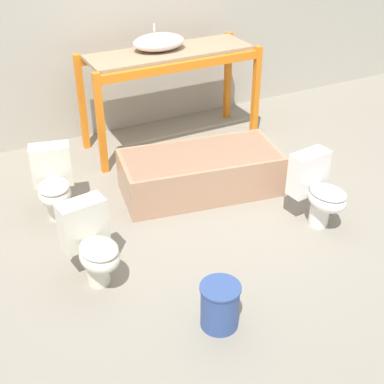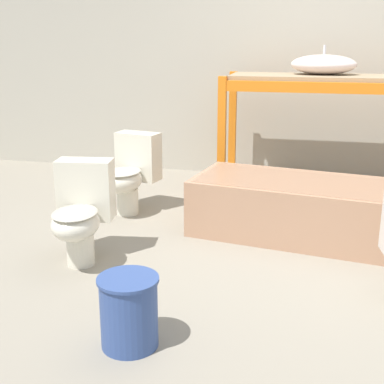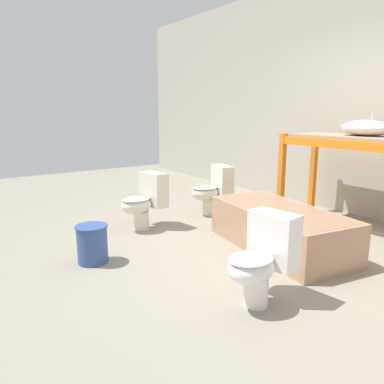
{
  "view_description": "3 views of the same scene",
  "coord_description": "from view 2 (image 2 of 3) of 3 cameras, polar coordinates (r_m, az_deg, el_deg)",
  "views": [
    {
      "loc": [
        -2.16,
        -3.81,
        2.87
      ],
      "look_at": [
        -0.41,
        -0.4,
        0.48
      ],
      "focal_mm": 50.0,
      "sensor_mm": 36.0,
      "label": 1
    },
    {
      "loc": [
        0.09,
        -3.58,
        1.45
      ],
      "look_at": [
        -0.63,
        -0.42,
        0.49
      ],
      "focal_mm": 50.0,
      "sensor_mm": 36.0,
      "label": 2
    },
    {
      "loc": [
        2.49,
        -2.56,
        1.38
      ],
      "look_at": [
        -0.57,
        -0.39,
        0.56
      ],
      "focal_mm": 35.0,
      "sensor_mm": 36.0,
      "label": 3
    }
  ],
  "objects": [
    {
      "name": "toilet_near",
      "position": [
        3.54,
        -11.78,
        -1.95
      ],
      "size": [
        0.4,
        0.57,
        0.66
      ],
      "rotation": [
        0.0,
        0.0,
        0.13
      ],
      "color": "silver",
      "rests_on": "ground_plane"
    },
    {
      "name": "shelving_rack",
      "position": [
        5.03,
        14.76,
        9.9
      ],
      "size": [
        1.96,
        0.71,
        1.1
      ],
      "color": "orange",
      "rests_on": "ground_plane"
    },
    {
      "name": "warehouse_wall_rear",
      "position": [
        5.67,
        12.45,
        17.59
      ],
      "size": [
        10.8,
        0.08,
        3.2
      ],
      "color": "#B2AD9E",
      "rests_on": "ground_plane"
    },
    {
      "name": "toilet_far",
      "position": [
        4.49,
        -6.6,
        2.18
      ],
      "size": [
        0.44,
        0.59,
        0.66
      ],
      "rotation": [
        0.0,
        0.0,
        -0.23
      ],
      "color": "silver",
      "rests_on": "ground_plane"
    },
    {
      "name": "bucket_white",
      "position": [
        2.62,
        -6.74,
        -12.42
      ],
      "size": [
        0.3,
        0.3,
        0.36
      ],
      "color": "#334C8C",
      "rests_on": "ground_plane"
    },
    {
      "name": "bathtub_main",
      "position": [
        4.04,
        11.39,
        -1.29
      ],
      "size": [
        1.66,
        0.97,
        0.42
      ],
      "rotation": [
        0.0,
        0.0,
        -0.17
      ],
      "color": "tan",
      "rests_on": "ground_plane"
    },
    {
      "name": "sink_basin",
      "position": [
        5.07,
        13.86,
        13.07
      ],
      "size": [
        0.58,
        0.4,
        0.26
      ],
      "color": "silver",
      "rests_on": "shelving_rack"
    },
    {
      "name": "ground_plane",
      "position": [
        3.86,
        10.57,
        -5.88
      ],
      "size": [
        12.0,
        12.0,
        0.0
      ],
      "primitive_type": "plane",
      "color": "gray"
    }
  ]
}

